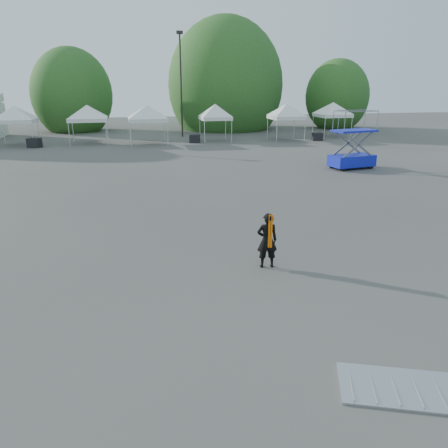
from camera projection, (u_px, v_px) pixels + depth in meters
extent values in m
plane|color=#474442|center=(220.00, 258.00, 13.45)|extent=(120.00, 120.00, 0.00)
cylinder|color=black|center=(181.00, 87.00, 42.31)|extent=(0.16, 0.16, 9.50)
cube|color=black|center=(180.00, 32.00, 40.80)|extent=(0.60, 0.25, 0.30)
cylinder|color=#382314|center=(75.00, 121.00, 48.57)|extent=(0.36, 0.36, 2.27)
ellipsoid|color=#2B571D|center=(72.00, 94.00, 47.71)|extent=(4.16, 4.16, 4.78)
cylinder|color=#382314|center=(225.00, 116.00, 51.09)|extent=(0.36, 0.36, 2.80)
ellipsoid|color=#2B571D|center=(225.00, 86.00, 50.03)|extent=(5.12, 5.12, 5.89)
cylinder|color=#382314|center=(335.00, 119.00, 52.04)|extent=(0.36, 0.36, 2.10)
ellipsoid|color=#2B571D|center=(337.00, 96.00, 51.24)|extent=(3.84, 3.84, 4.42)
cylinder|color=silver|center=(32.00, 135.00, 36.30)|extent=(0.06, 0.06, 2.00)
cylinder|color=silver|center=(4.00, 132.00, 38.38)|extent=(0.06, 0.06, 2.00)
cylinder|color=silver|center=(39.00, 132.00, 38.98)|extent=(0.06, 0.06, 2.00)
cube|color=white|center=(16.00, 121.00, 37.01)|extent=(3.08, 3.08, 0.30)
pyramid|color=white|center=(14.00, 106.00, 36.62)|extent=(4.36, 4.36, 1.10)
cylinder|color=silver|center=(69.00, 134.00, 36.96)|extent=(0.06, 0.06, 2.00)
cylinder|color=silver|center=(106.00, 133.00, 37.59)|extent=(0.06, 0.06, 2.00)
cylinder|color=silver|center=(73.00, 131.00, 39.79)|extent=(0.06, 0.06, 2.00)
cylinder|color=silver|center=(107.00, 130.00, 40.43)|extent=(0.06, 0.06, 2.00)
cube|color=white|center=(88.00, 119.00, 38.36)|extent=(3.26, 3.26, 0.30)
pyramid|color=white|center=(87.00, 105.00, 37.97)|extent=(4.61, 4.61, 1.10)
cylinder|color=silver|center=(131.00, 135.00, 36.75)|extent=(0.06, 0.06, 2.00)
cylinder|color=silver|center=(168.00, 134.00, 37.39)|extent=(0.06, 0.06, 2.00)
cylinder|color=silver|center=(130.00, 131.00, 39.63)|extent=(0.06, 0.06, 2.00)
cylinder|color=silver|center=(164.00, 130.00, 40.28)|extent=(0.06, 0.06, 2.00)
cube|color=white|center=(148.00, 120.00, 38.18)|extent=(3.31, 3.31, 0.30)
pyramid|color=white|center=(147.00, 105.00, 37.79)|extent=(4.68, 4.68, 1.10)
cylinder|color=silver|center=(205.00, 132.00, 38.74)|extent=(0.06, 0.06, 2.00)
cylinder|color=silver|center=(232.00, 131.00, 39.25)|extent=(0.06, 0.06, 2.00)
cylinder|color=silver|center=(200.00, 129.00, 41.04)|extent=(0.06, 0.06, 2.00)
cylinder|color=silver|center=(226.00, 129.00, 41.56)|extent=(0.06, 0.06, 2.00)
cube|color=white|center=(215.00, 118.00, 39.81)|extent=(2.68, 2.68, 0.30)
pyramid|color=white|center=(215.00, 104.00, 39.43)|extent=(3.79, 3.79, 1.10)
cylinder|color=silver|center=(277.00, 131.00, 39.45)|extent=(0.06, 0.06, 2.00)
cylinder|color=silver|center=(305.00, 130.00, 40.01)|extent=(0.06, 0.06, 2.00)
cylinder|color=silver|center=(267.00, 128.00, 41.96)|extent=(0.06, 0.06, 2.00)
cylinder|color=silver|center=(294.00, 128.00, 42.52)|extent=(0.06, 0.06, 2.00)
cube|color=white|center=(286.00, 117.00, 40.65)|extent=(2.91, 2.91, 0.30)
pyramid|color=white|center=(287.00, 104.00, 40.27)|extent=(4.11, 4.11, 1.10)
cylinder|color=silver|center=(325.00, 128.00, 41.94)|extent=(0.06, 0.06, 2.00)
cylinder|color=silver|center=(351.00, 128.00, 42.52)|extent=(0.06, 0.06, 2.00)
cylinder|color=silver|center=(313.00, 125.00, 44.55)|extent=(0.06, 0.06, 2.00)
cylinder|color=silver|center=(338.00, 125.00, 45.13)|extent=(0.06, 0.06, 2.00)
cube|color=white|center=(332.00, 115.00, 43.20)|extent=(3.01, 3.01, 0.30)
pyramid|color=white|center=(333.00, 102.00, 42.82)|extent=(4.26, 4.26, 1.10)
imported|color=black|center=(267.00, 240.00, 12.57)|extent=(0.64, 0.45, 1.64)
cube|color=#E96004|center=(269.00, 231.00, 12.32)|extent=(0.13, 0.02, 0.99)
cube|color=#0E0DA9|center=(352.00, 160.00, 27.37)|extent=(2.95, 1.83, 0.69)
cube|color=#0E0DA9|center=(354.00, 131.00, 26.80)|extent=(2.82, 1.75, 0.11)
cylinder|color=black|center=(343.00, 168.00, 26.58)|extent=(0.44, 0.24, 0.41)
cylinder|color=black|center=(370.00, 166.00, 27.33)|extent=(0.44, 0.24, 0.41)
cylinder|color=black|center=(332.00, 165.00, 27.59)|extent=(0.44, 0.24, 0.41)
cylinder|color=black|center=(358.00, 163.00, 28.34)|extent=(0.44, 0.24, 0.41)
cube|color=#ADAFB5|center=(405.00, 389.00, 7.67)|extent=(2.53, 1.89, 0.05)
cube|color=black|center=(34.00, 143.00, 36.30)|extent=(1.22, 1.09, 0.78)
cube|color=black|center=(195.00, 139.00, 39.26)|extent=(1.07, 0.93, 0.71)
cube|color=black|center=(317.00, 137.00, 40.75)|extent=(0.99, 0.81, 0.71)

